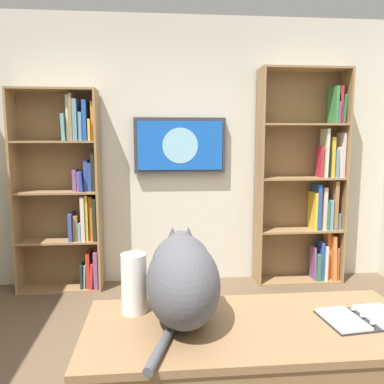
{
  "coord_description": "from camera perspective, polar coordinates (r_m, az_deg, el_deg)",
  "views": [
    {
      "loc": [
        0.25,
        1.79,
        1.49
      ],
      "look_at": [
        -0.01,
        -1.12,
        1.09
      ],
      "focal_mm": 36.33,
      "sensor_mm": 36.0,
      "label": 1
    }
  ],
  "objects": [
    {
      "name": "bookshelf_left",
      "position": [
        4.19,
        17.03,
        0.65
      ],
      "size": [
        0.89,
        0.28,
        2.18
      ],
      "color": "#937047",
      "rests_on": "ground"
    },
    {
      "name": "bookshelf_right",
      "position": [
        3.97,
        -17.52,
        0.07
      ],
      "size": [
        0.81,
        0.28,
        1.95
      ],
      "color": "#937047",
      "rests_on": "ground"
    },
    {
      "name": "cat",
      "position": [
        1.66,
        -1.43,
        -12.32
      ],
      "size": [
        0.31,
        0.61,
        0.37
      ],
      "color": "#4C4C51",
      "rests_on": "desk"
    },
    {
      "name": "paper_towel_roll",
      "position": [
        1.76,
        -8.52,
        -13.11
      ],
      "size": [
        0.11,
        0.11,
        0.26
      ],
      "primitive_type": "cylinder",
      "color": "white",
      "rests_on": "desk"
    },
    {
      "name": "desk",
      "position": [
        1.75,
        9.03,
        -22.37
      ],
      "size": [
        1.38,
        0.59,
        0.73
      ],
      "color": "olive",
      "rests_on": "ground"
    },
    {
      "name": "wall_back",
      "position": [
        4.03,
        -1.62,
        5.84
      ],
      "size": [
        4.52,
        0.06,
        2.7
      ],
      "primitive_type": "cube",
      "color": "beige",
      "rests_on": "ground"
    },
    {
      "name": "open_binder",
      "position": [
        1.86,
        23.71,
        -16.58
      ],
      "size": [
        0.35,
        0.25,
        0.02
      ],
      "color": "#26262B",
      "rests_on": "desk"
    },
    {
      "name": "wall_mounted_tv",
      "position": [
        3.94,
        -1.77,
        6.83
      ],
      "size": [
        0.92,
        0.07,
        0.56
      ],
      "color": "#333338"
    }
  ]
}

